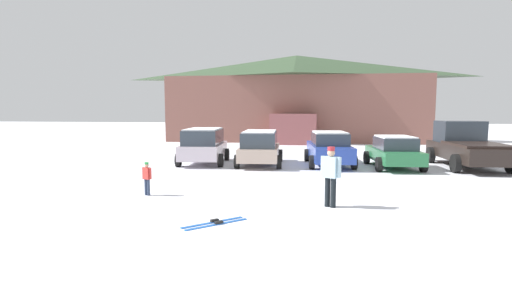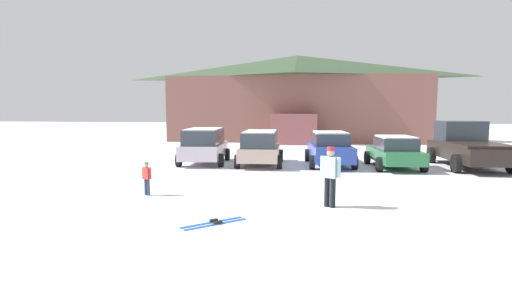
{
  "view_description": "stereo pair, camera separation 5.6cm",
  "coord_description": "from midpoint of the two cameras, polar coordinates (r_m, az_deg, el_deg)",
  "views": [
    {
      "loc": [
        1.39,
        -6.34,
        2.64
      ],
      "look_at": [
        -0.88,
        7.82,
        1.1
      ],
      "focal_mm": 28.0,
      "sensor_mm": 36.0,
      "label": 1
    },
    {
      "loc": [
        1.45,
        -6.33,
        2.64
      ],
      "look_at": [
        -0.88,
        7.82,
        1.1
      ],
      "focal_mm": 28.0,
      "sensor_mm": 36.0,
      "label": 2
    }
  ],
  "objects": [
    {
      "name": "parked_green_coupe",
      "position": [
        19.53,
        19.01,
        0.28
      ],
      "size": [
        2.4,
        4.33,
        1.49
      ],
      "color": "#287242",
      "rests_on": "ground"
    },
    {
      "name": "ski_lodge",
      "position": [
        36.38,
        5.69,
        7.95
      ],
      "size": [
        22.47,
        10.27,
        7.54
      ],
      "color": "brown",
      "rests_on": "ground"
    },
    {
      "name": "skier_adult_in_blue_parka",
      "position": [
        11.1,
        10.49,
        -2.78
      ],
      "size": [
        0.55,
        0.41,
        1.67
      ],
      "color": "black",
      "rests_on": "ground"
    },
    {
      "name": "parked_beige_suv",
      "position": [
        19.46,
        0.48,
        1.0
      ],
      "size": [
        2.41,
        4.38,
        1.67
      ],
      "color": "#B9A08E",
      "rests_on": "ground"
    },
    {
      "name": "pair_of_skis",
      "position": [
        9.56,
        -6.01,
        -9.83
      ],
      "size": [
        1.37,
        1.36,
        0.08
      ],
      "color": "blue",
      "rests_on": "ground"
    },
    {
      "name": "skier_child_in_red_jacket",
      "position": [
        12.95,
        -15.44,
        -3.21
      ],
      "size": [
        0.36,
        0.24,
        1.05
      ],
      "color": "#2C3953",
      "rests_on": "ground"
    },
    {
      "name": "pickup_truck",
      "position": [
        21.19,
        27.71,
        0.97
      ],
      "size": [
        2.7,
        5.7,
        2.15
      ],
      "color": "black",
      "rests_on": "ground"
    },
    {
      "name": "parked_silver_wagon",
      "position": [
        20.15,
        -7.55,
        1.24
      ],
      "size": [
        2.58,
        4.27,
        1.77
      ],
      "color": "silver",
      "rests_on": "ground"
    },
    {
      "name": "ground",
      "position": [
        7.01,
        -3.38,
        -16.02
      ],
      "size": [
        160.0,
        160.0,
        0.0
      ],
      "primitive_type": "plane",
      "color": "white"
    },
    {
      "name": "parked_blue_hatchback",
      "position": [
        19.69,
        10.3,
        0.77
      ],
      "size": [
        2.51,
        4.95,
        1.64
      ],
      "color": "#26409F",
      "rests_on": "ground"
    }
  ]
}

